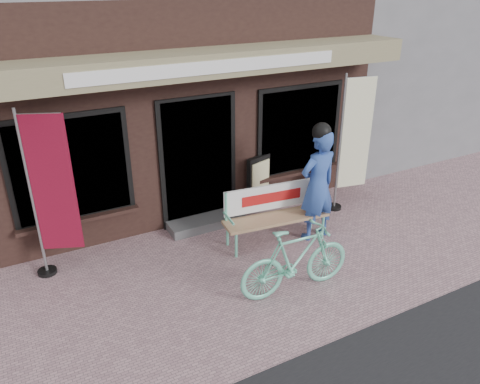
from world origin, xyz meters
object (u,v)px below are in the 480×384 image
person (318,183)px  menu_stand (258,183)px  nobori_cream (353,141)px  bicycle (296,260)px  bench (274,209)px  nobori_red (50,194)px

person → menu_stand: 1.40m
person → menu_stand: (-0.31, 1.30, -0.43)m
nobori_cream → bicycle: bearing=-133.0°
bench → nobori_red: size_ratio=0.71×
person → bicycle: person is taller
nobori_cream → menu_stand: (-1.48, 0.69, -0.75)m
nobori_red → nobori_cream: size_ratio=0.99×
menu_stand → bicycle: bearing=-125.8°
person → nobori_cream: bearing=22.3°
person → nobori_cream: nobori_cream is taller
person → nobori_red: nobori_red is taller
nobori_red → menu_stand: (3.48, 0.44, -0.73)m
nobori_cream → person: bearing=-141.9°
bicycle → nobori_red: size_ratio=0.67×
bench → person: (0.64, -0.24, 0.41)m
bench → person: person is taller
bench → bicycle: (-0.46, -1.30, -0.05)m
nobori_red → bench: bearing=11.0°
person → bicycle: size_ratio=1.19×
bench → nobori_cream: size_ratio=0.70×
bench → nobori_cream: (1.81, 0.36, 0.73)m
nobori_red → menu_stand: bearing=29.2°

